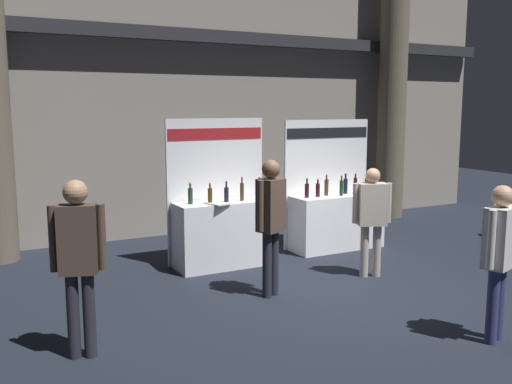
% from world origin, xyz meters
% --- Properties ---
extents(ground_plane, '(27.45, 27.45, 0.00)m').
position_xyz_m(ground_plane, '(0.00, 0.00, 0.00)').
color(ground_plane, black).
extents(hall_colonnade, '(13.73, 1.08, 6.97)m').
position_xyz_m(hall_colonnade, '(0.00, 4.40, 3.45)').
color(hall_colonnade, gray).
rests_on(hall_colonnade, ground_plane).
extents(exhibitor_booth_0, '(1.65, 0.74, 2.32)m').
position_xyz_m(exhibitor_booth_0, '(-0.96, 1.90, 0.61)').
color(exhibitor_booth_0, white).
rests_on(exhibitor_booth_0, ground_plane).
extents(exhibitor_booth_1, '(1.76, 0.66, 2.27)m').
position_xyz_m(exhibitor_booth_1, '(1.26, 2.00, 0.58)').
color(exhibitor_booth_1, white).
rests_on(exhibitor_booth_1, ground_plane).
extents(visitor_0, '(0.52, 0.30, 1.80)m').
position_xyz_m(visitor_0, '(-3.60, -0.47, 1.07)').
color(visitor_0, '#23232D').
rests_on(visitor_0, ground_plane).
extents(visitor_2, '(0.51, 0.35, 1.70)m').
position_xyz_m(visitor_2, '(0.40, -2.12, 1.01)').
color(visitor_2, navy).
rests_on(visitor_2, ground_plane).
extents(visitor_4, '(0.46, 0.36, 1.82)m').
position_xyz_m(visitor_4, '(-1.01, 0.28, 1.09)').
color(visitor_4, '#23232D').
rests_on(visitor_4, ground_plane).
extents(visitor_5, '(0.54, 0.40, 1.62)m').
position_xyz_m(visitor_5, '(0.72, 0.35, 0.97)').
color(visitor_5, '#ADA393').
rests_on(visitor_5, ground_plane).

